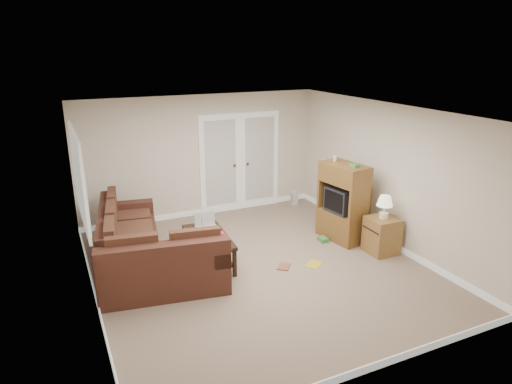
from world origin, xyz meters
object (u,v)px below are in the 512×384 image
sectional_sofa (143,251)px  tv_armoire (343,202)px  coffee_table (209,248)px  side_cabinet (382,232)px

sectional_sofa → tv_armoire: bearing=5.1°
sectional_sofa → coffee_table: size_ratio=2.43×
coffee_table → side_cabinet: (2.84, -0.86, 0.10)m
coffee_table → side_cabinet: side_cabinet is taller
sectional_sofa → side_cabinet: 4.00m
sectional_sofa → tv_armoire: size_ratio=1.99×
sectional_sofa → coffee_table: bearing=-0.5°
coffee_table → side_cabinet: size_ratio=1.22×
tv_armoire → side_cabinet: (0.29, -0.78, -0.35)m
sectional_sofa → coffee_table: 1.04m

